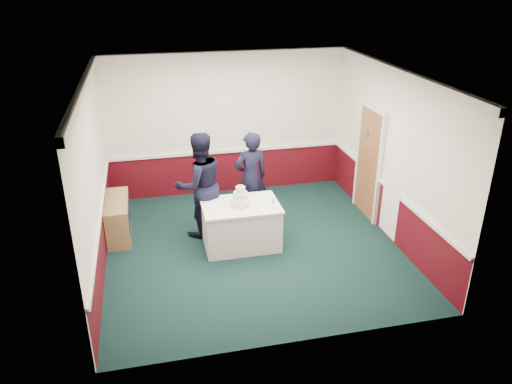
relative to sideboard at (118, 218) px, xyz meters
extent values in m
plane|color=#132E2A|center=(2.28, -0.96, -0.35)|extent=(5.00, 5.00, 0.00)
cube|color=white|center=(2.28, 1.51, 1.15)|extent=(5.00, 0.05, 3.00)
cube|color=white|center=(-0.20, -0.96, 1.15)|extent=(0.05, 5.00, 3.00)
cube|color=white|center=(4.75, -0.96, 1.15)|extent=(0.05, 5.00, 3.00)
cube|color=white|center=(2.28, -0.96, 2.62)|extent=(5.00, 5.00, 0.05)
cube|color=#4C0A12|center=(2.28, 1.52, 0.10)|extent=(5.00, 0.02, 0.90)
cube|color=white|center=(2.28, 1.51, 0.57)|extent=(4.98, 0.05, 0.06)
cube|color=white|center=(2.28, 1.50, 2.58)|extent=(5.00, 0.08, 0.12)
cube|color=brown|center=(4.74, -0.16, 0.70)|extent=(0.05, 0.90, 2.10)
cube|color=#234799|center=(4.71, -0.01, 1.27)|extent=(0.01, 0.12, 0.12)
cube|color=white|center=(4.70, -1.21, 0.85)|extent=(0.02, 0.60, 2.20)
cube|color=#99764A|center=(0.00, 0.00, 0.00)|extent=(0.40, 1.20, 0.70)
cube|color=black|center=(0.20, 0.00, 0.05)|extent=(0.01, 1.00, 0.50)
cube|color=white|center=(2.10, -0.84, 0.03)|extent=(1.28, 0.88, 0.76)
cube|color=white|center=(2.10, -0.84, 0.42)|extent=(1.32, 0.92, 0.04)
cylinder|color=white|center=(2.10, -0.84, 0.50)|extent=(0.34, 0.34, 0.12)
cylinder|color=#B4B7C0|center=(2.10, -0.84, 0.45)|extent=(0.35, 0.35, 0.03)
cylinder|color=white|center=(2.10, -0.84, 0.61)|extent=(0.24, 0.24, 0.11)
cylinder|color=#B4B7C0|center=(2.10, -0.84, 0.57)|extent=(0.25, 0.25, 0.02)
cylinder|color=white|center=(2.10, -0.84, 0.72)|extent=(0.16, 0.16, 0.10)
cylinder|color=#B4B7C0|center=(2.10, -0.84, 0.68)|extent=(0.17, 0.17, 0.02)
sphere|color=#EDE5C9|center=(2.10, -0.84, 0.79)|extent=(0.03, 0.03, 0.03)
sphere|color=#EDE5C9|center=(2.13, -0.83, 0.79)|extent=(0.03, 0.03, 0.03)
sphere|color=#EDE5C9|center=(2.08, -0.82, 0.79)|extent=(0.03, 0.03, 0.03)
sphere|color=#EDE5C9|center=(2.12, -0.86, 0.79)|extent=(0.03, 0.03, 0.03)
sphere|color=#EDE5C9|center=(2.07, -0.85, 0.79)|extent=(0.03, 0.03, 0.03)
cube|color=silver|center=(2.07, -1.04, 0.44)|extent=(0.08, 0.21, 0.00)
cylinder|color=silver|center=(2.60, -1.12, 0.44)|extent=(0.05, 0.05, 0.01)
cylinder|color=silver|center=(2.60, -1.12, 0.49)|extent=(0.01, 0.01, 0.09)
cylinder|color=silver|center=(2.60, -1.12, 0.59)|extent=(0.04, 0.04, 0.11)
imported|color=black|center=(1.47, -0.27, 0.62)|extent=(1.10, 0.96, 1.94)
imported|color=black|center=(2.47, 0.05, 0.54)|extent=(0.72, 0.54, 1.78)
camera|label=1|loc=(0.65, -8.38, 4.15)|focal=35.00mm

